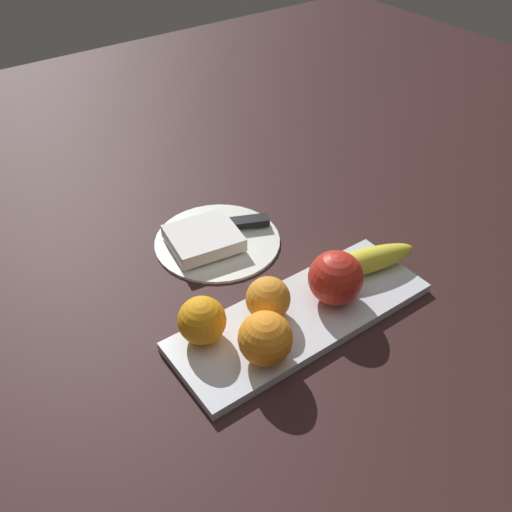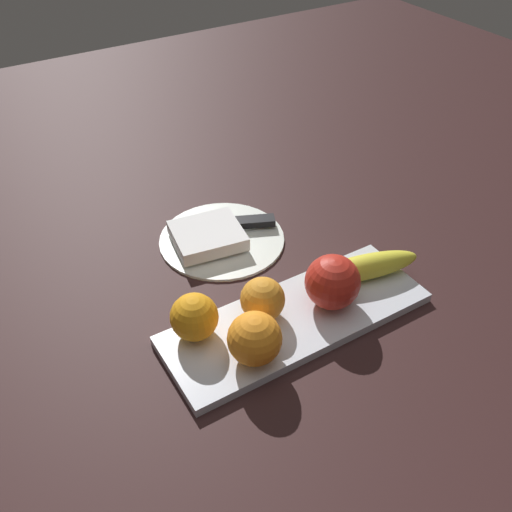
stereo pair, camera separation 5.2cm
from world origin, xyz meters
name	(u,v)px [view 1 (the left image)]	position (x,y,z in m)	size (l,w,h in m)	color
ground_plane	(315,303)	(0.00, 0.00, 0.00)	(2.40, 2.40, 0.00)	black
fruit_tray	(301,316)	(0.04, 0.01, 0.01)	(0.39, 0.14, 0.01)	silver
apple	(336,278)	(-0.02, 0.02, 0.05)	(0.08, 0.08, 0.08)	red
banana	(365,263)	(-0.09, 0.00, 0.03)	(0.18, 0.04, 0.04)	yellow
orange_near_apple	(268,299)	(0.08, -0.01, 0.05)	(0.06, 0.06, 0.06)	orange
orange_near_banana	(265,338)	(0.13, 0.05, 0.05)	(0.07, 0.07, 0.07)	orange
orange_center	(202,320)	(0.18, -0.03, 0.05)	(0.07, 0.07, 0.07)	orange
dinner_plate	(217,240)	(0.04, -0.21, 0.00)	(0.21, 0.21, 0.01)	white
folded_napkin	(203,238)	(0.07, -0.21, 0.02)	(0.11, 0.10, 0.02)	white
knife	(234,224)	(0.00, -0.22, 0.01)	(0.17, 0.09, 0.01)	silver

